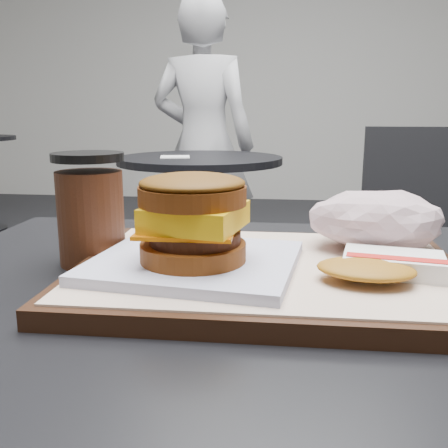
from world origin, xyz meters
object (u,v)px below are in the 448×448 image
hash_brown (381,266)px  neighbor_chair (380,219)px  crumpled_wrapper (376,220)px  neighbor_table (200,203)px  patron (203,146)px  coffee_cup (91,212)px  breakfast_sandwich (194,229)px  serving_tray (268,273)px

hash_brown → neighbor_chair: size_ratio=0.14×
hash_brown → crumpled_wrapper: (0.01, 0.10, 0.02)m
hash_brown → neighbor_chair: (0.31, 1.59, -0.29)m
hash_brown → neighbor_table: bearing=104.8°
neighbor_chair → patron: (-0.82, 0.61, 0.25)m
hash_brown → coffee_cup: coffee_cup is taller
neighbor_chair → patron: size_ratio=0.58×
breakfast_sandwich → serving_tray: bearing=21.9°
neighbor_table → neighbor_chair: size_ratio=0.85×
coffee_cup → serving_tray: bearing=-12.1°
breakfast_sandwich → neighbor_chair: bearing=73.0°
serving_tray → patron: size_ratio=0.25×
hash_brown → patron: patron is taller
serving_tray → coffee_cup: 0.21m
neighbor_table → patron: patron is taller
patron → breakfast_sandwich: bearing=107.8°
serving_tray → hash_brown: (0.10, -0.03, 0.02)m
coffee_cup → hash_brown: bearing=-13.8°
neighbor_chair → hash_brown: bearing=-101.1°
serving_tray → coffee_cup: size_ratio=3.06×
serving_tray → crumpled_wrapper: size_ratio=2.63×
breakfast_sandwich → crumpled_wrapper: (0.18, 0.10, -0.01)m
breakfast_sandwich → hash_brown: size_ratio=1.68×
serving_tray → coffee_cup: bearing=167.9°
neighbor_table → breakfast_sandwich: bearing=-80.9°
serving_tray → breakfast_sandwich: (-0.07, -0.03, 0.05)m
crumpled_wrapper → patron: patron is taller
breakfast_sandwich → neighbor_table: 1.70m
serving_tray → neighbor_chair: (0.41, 1.55, -0.27)m
breakfast_sandwich → patron: 2.22m
coffee_cup → crumpled_wrapper: bearing=4.8°
breakfast_sandwich → crumpled_wrapper: size_ratio=1.47×
serving_tray → breakfast_sandwich: bearing=-158.1°
hash_brown → patron: bearing=103.0°
neighbor_table → patron: size_ratio=0.49×
hash_brown → coffee_cup: bearing=166.2°
coffee_cup → neighbor_table: coffee_cup is taller
crumpled_wrapper → coffee_cup: (-0.31, -0.03, 0.01)m
coffee_cup → neighbor_chair: coffee_cup is taller
hash_brown → coffee_cup: 0.31m
breakfast_sandwich → hash_brown: breakfast_sandwich is taller
coffee_cup → neighbor_chair: 1.66m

